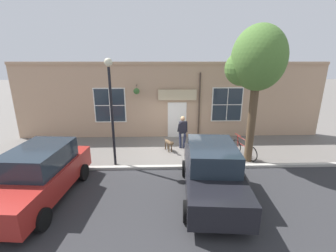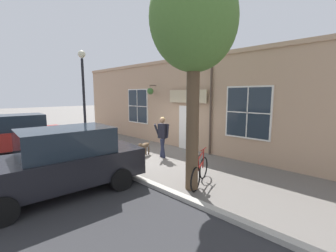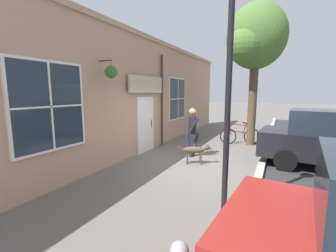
# 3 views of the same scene
# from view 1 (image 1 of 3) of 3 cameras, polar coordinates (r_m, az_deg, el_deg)

# --- Properties ---
(ground_plane) EXTENTS (90.00, 90.00, 0.00)m
(ground_plane) POSITION_cam_1_polar(r_m,az_deg,el_deg) (11.61, 1.18, -6.19)
(ground_plane) COLOR #66605B
(curb_and_road) EXTENTS (10.10, 28.00, 0.12)m
(curb_and_road) POSITION_cam_1_polar(r_m,az_deg,el_deg) (6.60, 4.18, -25.81)
(curb_and_road) COLOR #B2ADA3
(curb_and_road) RESTS_ON ground_plane
(storefront_facade) EXTENTS (0.95, 18.00, 4.38)m
(storefront_facade) POSITION_cam_1_polar(r_m,az_deg,el_deg) (13.25, 0.70, 6.58)
(storefront_facade) COLOR tan
(storefront_facade) RESTS_ON ground_plane
(pedestrian_walking) EXTENTS (0.55, 0.55, 1.72)m
(pedestrian_walking) POSITION_cam_1_polar(r_m,az_deg,el_deg) (11.59, 3.71, -0.80)
(pedestrian_walking) COLOR #282D47
(pedestrian_walking) RESTS_ON ground_plane
(dog_on_leash) EXTENTS (1.05, 0.52, 0.65)m
(dog_on_leash) POSITION_cam_1_polar(r_m,az_deg,el_deg) (11.36, 0.22, -4.30)
(dog_on_leash) COLOR brown
(dog_on_leash) RESTS_ON ground_plane
(street_tree_by_curb) EXTENTS (2.41, 2.33, 5.86)m
(street_tree_by_curb) POSITION_cam_1_polar(r_m,az_deg,el_deg) (10.23, 21.25, 14.96)
(street_tree_by_curb) COLOR brown
(street_tree_by_curb) RESTS_ON ground_plane
(leaning_bicycle) EXTENTS (1.64, 0.66, 1.00)m
(leaning_bicycle) POSITION_cam_1_polar(r_m,az_deg,el_deg) (11.35, 18.71, -5.57)
(leaning_bicycle) COLOR black
(leaning_bicycle) RESTS_ON ground_plane
(parked_car_nearest_curb) EXTENTS (4.43, 2.21, 1.75)m
(parked_car_nearest_curb) POSITION_cam_1_polar(r_m,az_deg,el_deg) (8.55, -29.94, -10.62)
(parked_car_nearest_curb) COLOR maroon
(parked_car_nearest_curb) RESTS_ON ground_plane
(parked_car_mid_block) EXTENTS (4.43, 2.21, 1.75)m
(parked_car_mid_block) POSITION_cam_1_polar(r_m,az_deg,el_deg) (7.81, 11.07, -11.12)
(parked_car_mid_block) COLOR black
(parked_car_mid_block) RESTS_ON ground_plane
(street_lamp) EXTENTS (0.32, 0.32, 4.54)m
(street_lamp) POSITION_cam_1_polar(r_m,az_deg,el_deg) (9.51, -14.34, 7.06)
(street_lamp) COLOR black
(street_lamp) RESTS_ON ground_plane
(fire_hydrant) EXTENTS (0.34, 0.20, 0.77)m
(fire_hydrant) POSITION_cam_1_polar(r_m,az_deg,el_deg) (10.88, -25.30, -7.17)
(fire_hydrant) COLOR #99999E
(fire_hydrant) RESTS_ON ground_plane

